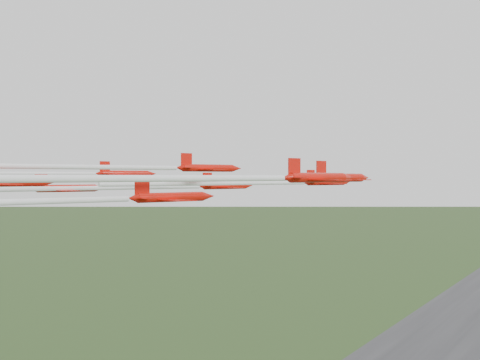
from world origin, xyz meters
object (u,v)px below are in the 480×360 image
Objects in this scene: jet_row3_left at (59,174)px; jet_row3_mid at (113,167)px; jet_row3_right at (195,178)px; jet_row4_right at (46,201)px; jet_row2_right at (294,178)px; jet_lead at (283,183)px; jet_row2_left at (135,187)px.

jet_row3_left is 0.88× the size of jet_row3_mid.
jet_row3_left is 23.79m from jet_row3_mid.
jet_row3_right is 14.66m from jet_row4_right.
jet_row2_right is at bearing 24.92° from jet_row3_left.
jet_row3_mid is 0.97× the size of jet_row3_right.
jet_row3_mid is at bearing -85.74° from jet_lead.
jet_lead is at bearing 66.09° from jet_row2_left.
jet_row3_left is at bearing -124.49° from jet_lead.
jet_row3_mid is at bearing 169.50° from jet_row3_right.
jet_lead is 48.41m from jet_row4_right.
jet_row4_right is at bearing -44.78° from jet_row2_left.
jet_row3_left is 50.17m from jet_row3_right.
jet_row2_right is 24.29m from jet_row3_right.
jet_row2_left is at bearing 141.70° from jet_row3_mid.
jet_row2_right reaches higher than jet_row4_right.
jet_row2_right is 23.90m from jet_row3_mid.
jet_row3_left is at bearing 178.64° from jet_row3_mid.
jet_row2_right is at bearing 113.61° from jet_row3_right.
jet_row3_left reaches higher than jet_lead.
jet_row3_mid is 1.06× the size of jet_row4_right.
jet_row2_right is (27.61, 1.44, 1.49)m from jet_row2_left.
jet_lead is 22.35m from jet_row2_right.
jet_row2_right is 0.80× the size of jet_row3_mid.
jet_row3_mid is at bearing -134.12° from jet_row2_right.
jet_row3_left is 0.85× the size of jet_row3_right.
jet_row3_left is (-30.05, -22.93, 1.55)m from jet_lead.
jet_row2_left is 1.16× the size of jet_row3_right.
jet_row4_right is at bearing -93.85° from jet_row2_right.
jet_lead is 24.87m from jet_row2_left.
jet_row2_right is at bearing 49.98° from jet_row3_mid.
jet_row3_mid is at bearing -0.80° from jet_row3_left.
jet_row4_right is at bearing -68.40° from jet_lead.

